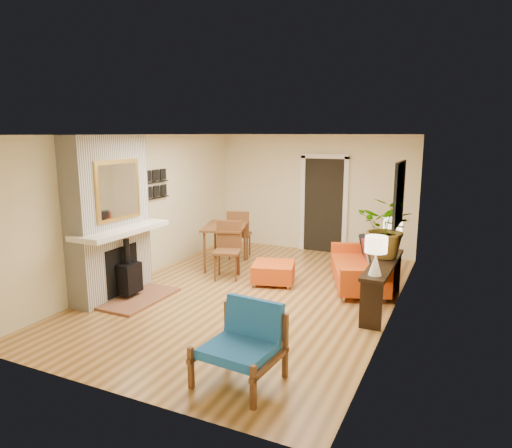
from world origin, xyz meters
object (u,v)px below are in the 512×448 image
object	(u,v)px
console_table	(383,272)
houseplant	(388,228)
blue_chair	(245,339)
lamp_far	(392,231)
ottoman	(273,271)
dining_table	(230,234)
lamp_near	(376,251)
sofa	(362,267)

from	to	relation	value
console_table	houseplant	xyz separation A→B (m)	(-0.01, 0.30, 0.62)
console_table	houseplant	world-z (taller)	houseplant
blue_chair	lamp_far	bearing A→B (deg)	73.89
ottoman	blue_chair	size ratio (longest dim) A/B	1.01
dining_table	houseplant	xyz separation A→B (m)	(3.12, -0.65, 0.52)
ottoman	houseplant	distance (m)	2.19
lamp_near	houseplant	world-z (taller)	houseplant
sofa	lamp_far	size ratio (longest dim) A/B	3.80
sofa	houseplant	size ratio (longest dim) A/B	2.16
sofa	lamp_near	world-z (taller)	lamp_near
ottoman	blue_chair	world-z (taller)	blue_chair
ottoman	lamp_far	size ratio (longest dim) A/B	1.62
blue_chair	dining_table	world-z (taller)	dining_table
ottoman	lamp_far	distance (m)	2.16
blue_chair	dining_table	bearing A→B (deg)	120.53
blue_chair	ottoman	bearing A→B (deg)	107.44
dining_table	blue_chair	bearing A→B (deg)	-59.47
blue_chair	dining_table	xyz separation A→B (m)	(-2.15, 3.64, 0.23)
ottoman	blue_chair	distance (m)	3.26
ottoman	console_table	xyz separation A→B (m)	(1.96, -0.41, 0.37)
lamp_near	sofa	bearing A→B (deg)	106.94
console_table	lamp_far	xyz separation A→B (m)	(0.00, 0.72, 0.49)
dining_table	console_table	world-z (taller)	dining_table
dining_table	console_table	xyz separation A→B (m)	(3.13, -0.95, -0.10)
sofa	lamp_near	bearing A→B (deg)	-73.06
lamp_near	houseplant	distance (m)	0.99
lamp_far	console_table	bearing A→B (deg)	-90.00
blue_chair	console_table	xyz separation A→B (m)	(0.98, 2.69, 0.12)
console_table	lamp_far	world-z (taller)	lamp_far
lamp_far	blue_chair	bearing A→B (deg)	-106.11
ottoman	lamp_near	xyz separation A→B (m)	(1.96, -1.10, 0.85)
dining_table	lamp_far	world-z (taller)	lamp_far
ottoman	lamp_near	distance (m)	2.40
blue_chair	houseplant	bearing A→B (deg)	71.92
sofa	console_table	xyz separation A→B (m)	(0.50, -0.97, 0.25)
dining_table	lamp_near	bearing A→B (deg)	-27.61
console_table	houseplant	size ratio (longest dim) A/B	1.95
sofa	dining_table	bearing A→B (deg)	-179.68
ottoman	lamp_near	bearing A→B (deg)	-29.29
ottoman	houseplant	bearing A→B (deg)	-3.39
blue_chair	houseplant	distance (m)	3.23
console_table	lamp_near	world-z (taller)	lamp_near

